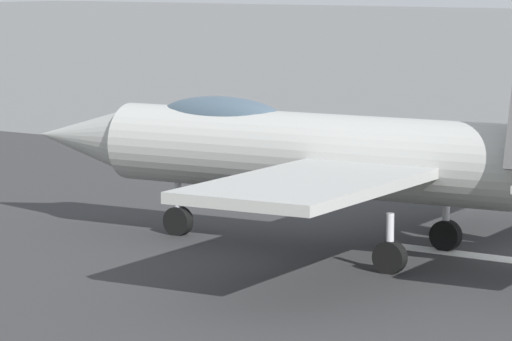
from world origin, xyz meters
The scene contains 2 objects.
fighter_jet centered at (4.19, 1.51, 2.46)m, with size 17.66×14.43×5.66m.
crew_person centered at (15.30, -8.16, 0.79)m, with size 0.51×0.53×1.58m.
Camera 1 is at (-14.12, 31.36, 6.88)m, focal length 103.03 mm.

